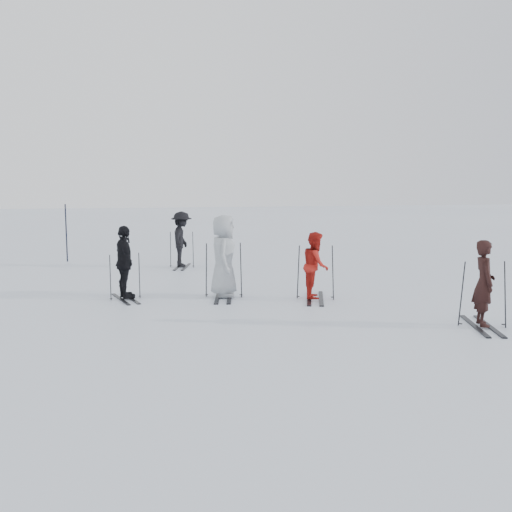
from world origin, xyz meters
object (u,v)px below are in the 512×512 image
at_px(skier_near_dark, 484,285).
at_px(skier_uphill_far, 182,240).
at_px(skier_uphill_left, 125,263).
at_px(skier_grey, 224,257).
at_px(skier_red, 316,266).
at_px(piste_marker, 66,233).

bearing_deg(skier_near_dark, skier_uphill_far, 45.00).
bearing_deg(skier_uphill_left, skier_grey, -110.43).
bearing_deg(skier_grey, skier_uphill_far, 17.23).
bearing_deg(skier_uphill_far, skier_red, -142.32).
height_order(skier_grey, piste_marker, piste_marker).
xyz_separation_m(skier_red, skier_uphill_left, (-4.38, 1.03, 0.07)).
relative_size(skier_near_dark, skier_red, 1.04).
relative_size(skier_near_dark, piste_marker, 0.80).
relative_size(skier_uphill_left, piste_marker, 0.84).
bearing_deg(skier_red, piste_marker, 55.80).
relative_size(skier_red, skier_grey, 0.80).
relative_size(skier_near_dark, skier_uphill_left, 0.95).
height_order(skier_near_dark, skier_grey, skier_grey).
height_order(skier_red, skier_uphill_far, skier_uphill_far).
height_order(skier_near_dark, piste_marker, piste_marker).
distance_m(skier_red, skier_grey, 2.21).
bearing_deg(skier_near_dark, skier_red, 52.02).
distance_m(skier_red, skier_uphill_far, 6.57).
relative_size(skier_uphill_left, skier_uphill_far, 0.95).
height_order(skier_near_dark, skier_red, skier_near_dark).
bearing_deg(skier_uphill_left, skier_near_dark, -136.99).
height_order(skier_uphill_left, skier_uphill_far, skier_uphill_far).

